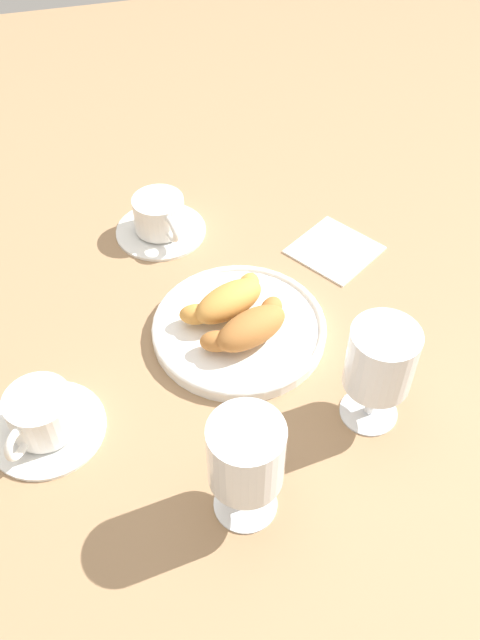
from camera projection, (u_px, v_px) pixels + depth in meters
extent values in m
plane|color=#997551|center=(221.00, 337.00, 0.87)|extent=(2.20, 2.20, 0.00)
cylinder|color=white|center=(240.00, 332.00, 0.87)|extent=(0.23, 0.23, 0.01)
torus|color=white|center=(240.00, 328.00, 0.86)|extent=(0.23, 0.23, 0.01)
ellipsoid|color=#AD6B33|center=(251.00, 328.00, 0.83)|extent=(0.11, 0.08, 0.04)
ellipsoid|color=#AD6B33|center=(272.00, 312.00, 0.86)|extent=(0.05, 0.05, 0.03)
ellipsoid|color=#AD6B33|center=(217.00, 341.00, 0.82)|extent=(0.05, 0.04, 0.03)
ellipsoid|color=#CC893D|center=(229.00, 301.00, 0.86)|extent=(0.11, 0.08, 0.04)
ellipsoid|color=#CC893D|center=(248.00, 286.00, 0.89)|extent=(0.05, 0.05, 0.03)
ellipsoid|color=#CC893D|center=(196.00, 314.00, 0.86)|extent=(0.05, 0.04, 0.03)
cylinder|color=white|center=(161.00, 230.00, 1.01)|extent=(0.14, 0.14, 0.01)
cylinder|color=white|center=(159.00, 214.00, 0.99)|extent=(0.08, 0.08, 0.05)
cylinder|color=brown|center=(158.00, 202.00, 0.98)|extent=(0.07, 0.07, 0.01)
torus|color=white|center=(171.00, 229.00, 0.96)|extent=(0.02, 0.04, 0.04)
cylinder|color=white|center=(47.00, 427.00, 0.77)|extent=(0.14, 0.14, 0.01)
cylinder|color=white|center=(41.00, 412.00, 0.75)|extent=(0.08, 0.08, 0.05)
cylinder|color=brown|center=(37.00, 401.00, 0.73)|extent=(0.07, 0.07, 0.01)
torus|color=white|center=(18.00, 443.00, 0.72)|extent=(0.03, 0.04, 0.04)
cylinder|color=white|center=(368.00, 411.00, 0.79)|extent=(0.07, 0.07, 0.01)
cylinder|color=white|center=(372.00, 396.00, 0.77)|extent=(0.01, 0.01, 0.05)
cylinder|color=white|center=(381.00, 359.00, 0.72)|extent=(0.08, 0.08, 0.08)
cylinder|color=yellow|center=(381.00, 361.00, 0.72)|extent=(0.07, 0.07, 0.07)
cylinder|color=white|center=(245.00, 503.00, 0.71)|extent=(0.07, 0.07, 0.01)
cylinder|color=white|center=(246.00, 489.00, 0.69)|extent=(0.01, 0.01, 0.05)
cylinder|color=white|center=(246.00, 454.00, 0.64)|extent=(0.08, 0.08, 0.08)
cylinder|color=gold|center=(246.00, 463.00, 0.65)|extent=(0.07, 0.07, 0.05)
cube|color=silver|center=(335.00, 249.00, 0.99)|extent=(0.15, 0.15, 0.01)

